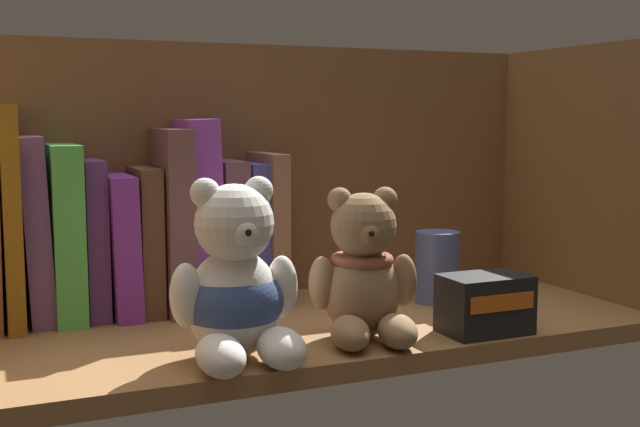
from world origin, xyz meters
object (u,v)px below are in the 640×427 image
object	(u,v)px
book_11	(249,232)
book_10	(226,232)
small_product_box	(485,304)
book_8	(168,219)
book_5	(92,238)
book_12	(268,226)
pillar_candle	(437,267)
book_4	(64,232)
book_6	(118,244)
teddy_bear_larger	(236,289)
book_2	(10,215)
book_3	(34,229)
book_9	(198,213)
teddy_bear_smaller	(364,275)
book_7	(143,239)

from	to	relation	value
book_11	book_10	bearing A→B (deg)	180.00
small_product_box	book_8	bearing A→B (deg)	138.47
book_8	book_5	bearing A→B (deg)	180.00
book_5	book_8	xyz separation A→B (cm)	(8.71, 0.00, 1.68)
book_5	book_12	distance (cm)	20.96
small_product_box	book_12	bearing A→B (deg)	121.95
book_12	pillar_candle	distance (cm)	21.25
book_4	book_6	bearing A→B (deg)	0.00
book_10	small_product_box	size ratio (longest dim) A/B	1.94
book_8	book_11	size ratio (longest dim) A/B	1.24
teddy_bear_larger	pillar_candle	size ratio (longest dim) A/B	1.96
book_2	book_3	size ratio (longest dim) A/B	1.16
book_8	book_12	bearing A→B (deg)	0.00
book_3	book_6	bearing A→B (deg)	0.00
book_6	book_8	distance (cm)	6.40
book_9	teddy_bear_smaller	world-z (taller)	book_9
book_3	teddy_bear_larger	distance (cm)	27.87
teddy_bear_smaller	book_3	bearing A→B (deg)	144.17
book_3	book_10	xyz separation A→B (cm)	(21.81, 0.00, -1.54)
book_10	book_6	bearing A→B (deg)	180.00
small_product_box	pillar_candle	bearing A→B (deg)	78.21
teddy_bear_smaller	book_10	bearing A→B (deg)	109.99
teddy_bear_larger	pillar_candle	xyz separation A→B (cm)	(29.41, 12.57, -2.33)
book_2	book_4	distance (cm)	5.93
book_8	teddy_bear_larger	world-z (taller)	book_8
book_2	book_6	bearing A→B (deg)	0.00
book_10	book_11	xyz separation A→B (cm)	(2.85, -0.00, -0.17)
book_4	teddy_bear_smaller	distance (cm)	34.14
book_3	teddy_bear_larger	size ratio (longest dim) A/B	1.20
book_2	teddy_bear_larger	xyz separation A→B (cm)	(18.15, -22.74, -5.16)
book_5	book_8	size ratio (longest dim) A/B	0.84
book_5	book_7	world-z (taller)	book_5
book_3	book_9	xyz separation A→B (cm)	(18.32, 0.00, 0.88)
book_8	teddy_bear_larger	xyz separation A→B (cm)	(0.90, -22.74, -3.86)
pillar_candle	small_product_box	distance (cm)	14.44
book_4	pillar_candle	distance (cm)	43.56
book_2	book_5	size ratio (longest dim) A/B	1.34
teddy_bear_smaller	book_2	bearing A→B (deg)	146.28
book_9	pillar_candle	xyz separation A→B (cm)	(26.82, -10.16, -6.72)
book_10	book_12	world-z (taller)	book_12
teddy_bear_larger	small_product_box	xyz separation A→B (cm)	(26.47, -1.51, -3.59)
book_8	book_10	size ratio (longest dim) A/B	1.22
book_4	book_11	distance (cm)	21.57
teddy_bear_smaller	small_product_box	world-z (taller)	teddy_bear_smaller
book_2	book_4	bearing A→B (deg)	0.00
book_6	book_11	world-z (taller)	book_11
book_8	teddy_bear_smaller	world-z (taller)	book_8
book_2	book_3	distance (cm)	2.93
book_6	book_8	bearing A→B (deg)	0.00
book_4	small_product_box	bearing A→B (deg)	-31.81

